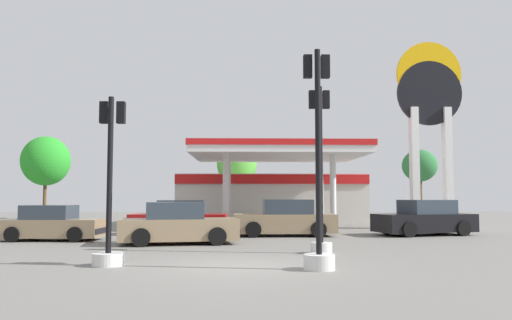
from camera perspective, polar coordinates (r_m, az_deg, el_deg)
The scene contains 14 objects.
ground_plane at distance 13.06m, azimuth -1.94°, elevation -11.80°, with size 90.00×90.00×0.00m, color slate.
gas_station at distance 34.79m, azimuth 1.62°, elevation -3.72°, with size 12.40×14.87×4.56m.
station_pole_sign at distance 29.72m, azimuth 18.87°, elevation 5.11°, with size 3.57×0.56×10.29m.
car_0 at distance 22.81m, azimuth 3.22°, elevation -6.65°, with size 4.53×2.10×1.61m.
car_1 at distance 24.45m, azimuth 18.33°, elevation -6.30°, with size 4.77×2.93×1.59m.
car_2 at distance 22.00m, azimuth -21.86°, elevation -6.71°, with size 4.00×1.94×1.41m.
car_3 at distance 23.83m, azimuth -8.52°, elevation -6.55°, with size 4.48×2.17×1.57m.
car_4 at distance 19.18m, azimuth -8.72°, elevation -7.20°, with size 4.54×2.50×1.54m.
traffic_signal_0 at distance 13.60m, azimuth -16.09°, elevation -5.47°, with size 0.79×0.79×4.33m.
traffic_signal_1 at distance 12.44m, azimuth 6.99°, elevation -4.03°, with size 0.75×0.75×5.36m.
traffic_signal_2 at distance 15.98m, azimuth 7.23°, elevation -3.25°, with size 0.66×0.69×5.20m.
tree_0 at distance 43.02m, azimuth -22.47°, elevation -0.11°, with size 3.71×3.71×6.44m.
tree_1 at distance 40.26m, azimuth -2.16°, elevation -0.44°, with size 3.15×3.15×6.05m.
tree_2 at distance 44.90m, azimuth 17.84°, elevation -0.66°, with size 2.90×2.90×5.67m.
Camera 1 is at (0.08, -12.95, 1.75)m, focal length 35.74 mm.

